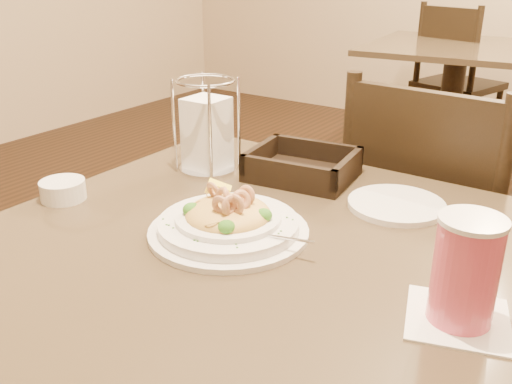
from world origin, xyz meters
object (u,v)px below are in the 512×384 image
Objects in this scene: napkin_caddy at (207,132)px; butter_ramekin at (63,190)px; dining_chair_near at (429,239)px; drink_glass at (465,272)px; main_table at (250,351)px; bread_basket at (302,168)px; background_table at (452,88)px; pasta_bowl at (228,221)px; side_plate at (396,205)px; dining_chair_far at (455,78)px.

napkin_caddy is 0.33m from butter_ramekin.
dining_chair_near is 5.65× the size of drink_glass.
butter_ramekin is at bearing -170.42° from main_table.
napkin_caddy is (-0.39, -0.42, 0.33)m from dining_chair_near.
dining_chair_near is at bearing 60.41° from bread_basket.
background_table is at bearing 106.48° from drink_glass.
bread_basket is (-0.03, 0.31, -0.00)m from pasta_bowl.
dining_chair_far is at bearing 103.75° from side_plate.
background_table is 2.19m from bread_basket.
dining_chair_near reaches higher than butter_ramekin.
main_table is at bearing -39.61° from napkin_caddy.
dining_chair_near is (0.49, -1.81, -0.01)m from background_table.
background_table is 2.53m from butter_ramekin.
pasta_bowl is 0.40m from drink_glass.
main_table is 0.39m from side_plate.
drink_glass is 0.55m from bread_basket.
dining_chair_near is 0.66m from napkin_caddy.
pasta_bowl is at bearing -172.82° from main_table.
drink_glass is 0.89× the size of side_plate.
main_table is 4.89× the size of side_plate.
dining_chair_near is 0.47m from bread_basket.
butter_ramekin is at bearing 57.67° from dining_chair_near.
butter_ramekin is (-0.02, -2.52, 0.25)m from background_table.
main_table is 0.47m from drink_glass.
side_plate is at bearing -9.00° from bread_basket.
bread_basket is at bearing 142.35° from drink_glass.
napkin_caddy is at bearing 50.75° from dining_chair_near.
side_plate is (0.61, -2.50, 0.25)m from dining_chair_far.
napkin_caddy is at bearing -158.47° from bread_basket.
bread_basket is at bearing 48.70° from butter_ramekin.
dining_chair_near reaches higher than bread_basket.
napkin_caddy is at bearing 140.39° from main_table.
pasta_bowl is (0.34, -2.46, 0.26)m from background_table.
bread_basket is 2.69× the size of butter_ramekin.
bread_basket is (0.30, -2.15, 0.25)m from background_table.
dining_chair_near is at bearing 95.47° from side_plate.
napkin_caddy is (-0.27, 0.23, 0.32)m from main_table.
background_table is 11.25× the size of butter_ramekin.
dining_chair_near is 5.05× the size of side_plate.
pasta_bowl is 1.30× the size of bread_basket.
side_plate is 2.10× the size of butter_ramekin.
side_plate is (0.23, -0.04, -0.02)m from bread_basket.
drink_glass reaches higher than bread_basket.
drink_glass reaches higher than background_table.
dining_chair_near is 0.45m from side_plate.
drink_glass is 0.37m from side_plate.
drink_glass is at bearing -73.52° from background_table.
main_table is 0.26m from pasta_bowl.
main_table is at bearing -81.29° from background_table.
dining_chair_far is at bearing 91.17° from butter_ramekin.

